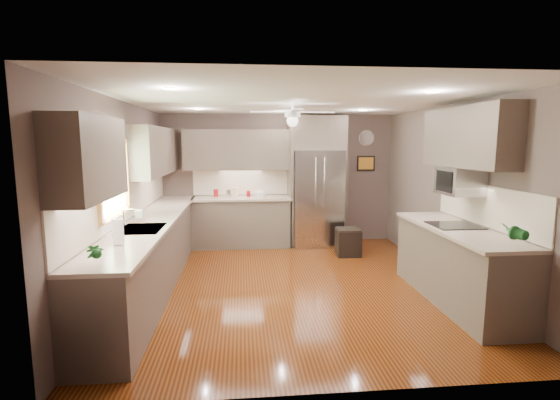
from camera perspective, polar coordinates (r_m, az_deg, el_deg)
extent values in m
plane|color=#431709|center=(5.80, 2.04, -11.72)|extent=(5.00, 5.00, 0.00)
plane|color=white|center=(5.48, 2.18, 13.70)|extent=(5.00, 5.00, 0.00)
plane|color=brown|center=(7.97, -0.24, 2.97)|extent=(4.50, 0.00, 4.50)
plane|color=brown|center=(3.08, 8.23, -5.46)|extent=(4.50, 0.00, 4.50)
plane|color=brown|center=(5.66, -21.09, 0.30)|extent=(0.00, 5.00, 5.00)
plane|color=brown|center=(6.21, 23.17, 0.83)|extent=(0.00, 5.00, 5.00)
cylinder|color=maroon|center=(7.73, -9.00, 1.00)|extent=(0.12, 0.12, 0.14)
cylinder|color=silver|center=(7.69, -7.23, 0.92)|extent=(0.12, 0.12, 0.14)
cylinder|color=beige|center=(7.67, -6.28, 1.07)|extent=(0.12, 0.12, 0.18)
cylinder|color=maroon|center=(7.70, -4.46, 0.90)|extent=(0.09, 0.09, 0.11)
imported|color=white|center=(5.64, -19.19, -1.75)|extent=(0.11, 0.11, 0.21)
imported|color=#1B6125|center=(3.70, -24.73, -6.64)|extent=(0.16, 0.14, 0.26)
imported|color=#1B6125|center=(4.58, 29.86, -3.92)|extent=(0.20, 0.18, 0.32)
imported|color=beige|center=(7.64, -2.77, 0.59)|extent=(0.22, 0.22, 0.05)
cube|color=#4E3F39|center=(5.89, -17.46, -7.19)|extent=(0.60, 4.70, 0.90)
cube|color=#C0AB9B|center=(5.78, -17.51, -2.69)|extent=(0.65, 4.70, 0.04)
cube|color=beige|center=(5.81, -20.57, 0.02)|extent=(0.02, 4.70, 0.50)
cube|color=#4E3F39|center=(7.75, -5.39, -3.18)|extent=(1.85, 0.60, 0.90)
cube|color=#C0AB9B|center=(7.66, -5.44, 0.24)|extent=(1.85, 0.65, 0.04)
cube|color=beige|center=(7.93, -5.47, 2.55)|extent=(1.85, 0.02, 0.50)
cube|color=#4E3F39|center=(4.05, -25.31, 5.33)|extent=(0.33, 1.20, 0.75)
cube|color=#4E3F39|center=(6.84, -17.07, 6.59)|extent=(0.33, 2.40, 0.75)
cube|color=#4E3F39|center=(7.74, -5.53, 7.04)|extent=(2.15, 0.33, 0.75)
cube|color=#4E3F39|center=(5.61, 24.82, 8.03)|extent=(0.33, 1.70, 0.75)
cube|color=#BFF2B2|center=(5.15, -22.58, 2.86)|extent=(0.01, 1.00, 0.80)
cube|color=olive|center=(5.13, -22.57, 7.65)|extent=(0.05, 1.12, 0.06)
cube|color=olive|center=(5.20, -22.06, -1.86)|extent=(0.05, 1.12, 0.06)
cube|color=olive|center=(4.64, -24.19, 2.25)|extent=(0.05, 0.06, 0.80)
cube|color=olive|center=(5.65, -20.77, 3.37)|extent=(0.05, 0.06, 0.80)
cube|color=silver|center=(5.16, -18.95, -3.98)|extent=(0.50, 0.70, 0.03)
cube|color=#262626|center=(5.17, -18.94, -4.36)|extent=(0.44, 0.62, 0.05)
cylinder|color=silver|center=(5.19, -21.17, -2.62)|extent=(0.02, 0.02, 0.24)
cylinder|color=silver|center=(5.15, -20.59, -1.30)|extent=(0.16, 0.02, 0.02)
cube|color=silver|center=(7.75, 5.16, 0.26)|extent=(0.92, 0.72, 1.82)
cube|color=black|center=(7.46, 5.61, -2.04)|extent=(0.88, 0.02, 0.02)
cube|color=black|center=(7.37, 5.68, 2.51)|extent=(0.01, 0.02, 1.00)
cylinder|color=silver|center=(7.32, 5.12, 2.48)|extent=(0.02, 0.02, 0.90)
cylinder|color=silver|center=(7.35, 6.35, 2.49)|extent=(0.02, 0.02, 0.90)
cube|color=#4E3F39|center=(7.74, 5.19, 9.34)|extent=(1.04, 0.60, 0.63)
cube|color=#4E3F39|center=(7.73, 1.43, 0.27)|extent=(0.06, 0.60, 1.82)
cube|color=#4E3F39|center=(7.91, 8.64, 0.36)|extent=(0.06, 0.60, 1.82)
cube|color=#4E3F39|center=(5.52, 23.69, -8.53)|extent=(0.65, 2.20, 0.90)
cube|color=#C0AB9B|center=(5.40, 23.84, -3.75)|extent=(0.70, 2.20, 0.04)
cube|color=beige|center=(5.53, 26.99, -0.75)|extent=(0.02, 2.20, 0.50)
cube|color=black|center=(5.48, 23.35, -3.29)|extent=(0.56, 0.52, 0.01)
cube|color=silver|center=(5.60, 24.00, 2.43)|extent=(0.42, 0.55, 0.34)
cube|color=black|center=(5.50, 22.09, 2.45)|extent=(0.02, 0.40, 0.26)
cylinder|color=white|center=(5.77, 1.77, 13.02)|extent=(0.03, 0.03, 0.08)
cylinder|color=white|center=(5.76, 1.77, 12.03)|extent=(0.22, 0.22, 0.10)
sphere|color=white|center=(5.76, 1.76, 11.04)|extent=(0.16, 0.16, 0.16)
cube|color=white|center=(5.82, 5.27, 12.16)|extent=(0.48, 0.11, 0.01)
cube|color=white|center=(6.11, 1.35, 12.00)|extent=(0.11, 0.48, 0.01)
cube|color=white|center=(5.73, -1.79, 12.25)|extent=(0.48, 0.11, 0.01)
cube|color=white|center=(5.42, 2.24, 12.49)|extent=(0.11, 0.48, 0.01)
cylinder|color=white|center=(6.76, -11.48, 12.44)|extent=(0.14, 0.14, 0.01)
cylinder|color=white|center=(7.02, 11.55, 12.27)|extent=(0.14, 0.14, 0.01)
cylinder|color=white|center=(4.29, -15.06, 14.90)|extent=(0.14, 0.14, 0.01)
cylinder|color=white|center=(4.69, 20.71, 14.06)|extent=(0.14, 0.14, 0.01)
cylinder|color=white|center=(7.26, 0.26, 12.29)|extent=(0.14, 0.14, 0.01)
cylinder|color=white|center=(8.27, 12.07, 8.53)|extent=(0.30, 0.03, 0.30)
cylinder|color=silver|center=(8.25, 12.10, 8.53)|extent=(0.29, 0.00, 0.29)
cube|color=black|center=(8.27, 11.98, 5.07)|extent=(0.36, 0.03, 0.30)
cube|color=#BE7C26|center=(8.26, 12.01, 5.06)|extent=(0.30, 0.01, 0.24)
cube|color=black|center=(7.23, 9.55, -5.93)|extent=(0.42, 0.42, 0.45)
cube|color=black|center=(7.18, 9.59, -4.11)|extent=(0.40, 0.40, 0.03)
cylinder|color=white|center=(4.40, -21.82, -4.11)|extent=(0.11, 0.11, 0.26)
cylinder|color=silver|center=(4.40, -21.83, -3.99)|extent=(0.02, 0.02, 0.27)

